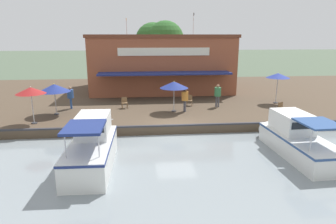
# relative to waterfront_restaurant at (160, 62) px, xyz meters

# --- Properties ---
(ground_plane) EXTENTS (220.00, 220.00, 0.00)m
(ground_plane) POSITION_rel_waterfront_restaurant_xyz_m (13.96, -0.06, -3.42)
(ground_plane) COLOR #4C5B47
(quay_deck) EXTENTS (22.00, 56.00, 0.60)m
(quay_deck) POSITION_rel_waterfront_restaurant_xyz_m (2.96, -0.06, -3.12)
(quay_deck) COLOR #4C3D2D
(quay_deck) RESTS_ON ground
(quay_edge_fender) EXTENTS (0.20, 50.40, 0.10)m
(quay_edge_fender) POSITION_rel_waterfront_restaurant_xyz_m (13.86, -0.06, -2.77)
(quay_edge_fender) COLOR #2D2D33
(quay_edge_fender) RESTS_ON quay_deck
(waterfront_restaurant) EXTENTS (11.12, 14.03, 7.79)m
(waterfront_restaurant) POSITION_rel_waterfront_restaurant_xyz_m (0.00, 0.00, 0.00)
(waterfront_restaurant) COLOR brown
(waterfront_restaurant) RESTS_ON quay_deck
(patio_umbrella_mid_patio_right) EXTENTS (2.10, 2.10, 2.31)m
(patio_umbrella_mid_patio_right) POSITION_rel_waterfront_restaurant_xyz_m (10.08, 0.27, -0.80)
(patio_umbrella_mid_patio_right) COLOR #B7B7B7
(patio_umbrella_mid_patio_right) RESTS_ON quay_deck
(patio_umbrella_back_row) EXTENTS (1.91, 1.91, 2.57)m
(patio_umbrella_back_row) POSITION_rel_waterfront_restaurant_xyz_m (8.11, 9.15, -0.49)
(patio_umbrella_back_row) COLOR #B7B7B7
(patio_umbrella_back_row) RESTS_ON quay_deck
(patio_umbrella_far_corner) EXTENTS (1.85, 1.85, 2.43)m
(patio_umbrella_far_corner) POSITION_rel_waterfront_restaurant_xyz_m (12.39, -9.14, -0.65)
(patio_umbrella_far_corner) COLOR #B7B7B7
(patio_umbrella_far_corner) RESTS_ON quay_deck
(patio_umbrella_mid_patio_left) EXTENTS (2.24, 2.24, 2.25)m
(patio_umbrella_mid_patio_left) POSITION_rel_waterfront_restaurant_xyz_m (10.13, -8.31, -0.88)
(patio_umbrella_mid_patio_left) COLOR #B7B7B7
(patio_umbrella_mid_patio_left) RESTS_ON quay_deck
(cafe_chair_far_corner_seat) EXTENTS (0.57, 0.57, 0.85)m
(cafe_chair_far_corner_seat) POSITION_rel_waterfront_restaurant_xyz_m (11.59, 7.97, -2.34)
(cafe_chair_far_corner_seat) COLOR brown
(cafe_chair_far_corner_seat) RESTS_ON quay_deck
(cafe_chair_mid_patio) EXTENTS (0.51, 0.51, 0.85)m
(cafe_chair_mid_patio) POSITION_rel_waterfront_restaurant_xyz_m (8.32, 1.75, -2.34)
(cafe_chair_mid_patio) COLOR brown
(cafe_chair_mid_patio) RESTS_ON quay_deck
(cafe_chair_back_row_seat) EXTENTS (0.51, 0.51, 0.85)m
(cafe_chair_back_row_seat) POSITION_rel_waterfront_restaurant_xyz_m (8.68, -3.47, -2.34)
(cafe_chair_back_row_seat) COLOR brown
(cafe_chair_back_row_seat) RESTS_ON quay_deck
(person_mid_patio) EXTENTS (0.50, 0.50, 1.76)m
(person_mid_patio) POSITION_rel_waterfront_restaurant_xyz_m (10.21, 1.07, -1.71)
(person_mid_patio) COLOR #4C4C56
(person_mid_patio) RESTS_ON quay_deck
(person_at_quay_edge) EXTENTS (0.51, 0.51, 1.81)m
(person_at_quay_edge) POSITION_rel_waterfront_restaurant_xyz_m (8.99, 3.88, -1.67)
(person_at_quay_edge) COLOR #4C4C56
(person_at_quay_edge) RESTS_ON quay_deck
(person_near_entrance) EXTENTS (0.49, 0.49, 1.73)m
(person_near_entrance) POSITION_rel_waterfront_restaurant_xyz_m (8.46, -7.61, -1.73)
(person_near_entrance) COLOR #2D5193
(person_near_entrance) RESTS_ON quay_deck
(motorboat_mid_row) EXTENTS (6.09, 2.03, 2.43)m
(motorboat_mid_row) POSITION_rel_waterfront_restaurant_xyz_m (17.77, -4.58, -2.45)
(motorboat_mid_row) COLOR white
(motorboat_mid_row) RESTS_ON river_water
(motorboat_far_downstream) EXTENTS (6.53, 2.19, 2.19)m
(motorboat_far_downstream) POSITION_rel_waterfront_restaurant_xyz_m (17.33, 5.88, -2.57)
(motorboat_far_downstream) COLOR white
(motorboat_far_downstream) RESTS_ON river_water
(tree_behind_restaurant) EXTENTS (4.62, 4.40, 7.23)m
(tree_behind_restaurant) POSITION_rel_waterfront_restaurant_xyz_m (-3.81, 0.70, 2.09)
(tree_behind_restaurant) COLOR brown
(tree_behind_restaurant) RESTS_ON quay_deck
(tree_downstream_bank) EXTENTS (4.51, 4.30, 7.07)m
(tree_downstream_bank) POSITION_rel_waterfront_restaurant_xyz_m (-5.06, -0.65, 1.97)
(tree_downstream_bank) COLOR brown
(tree_downstream_bank) RESTS_ON quay_deck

